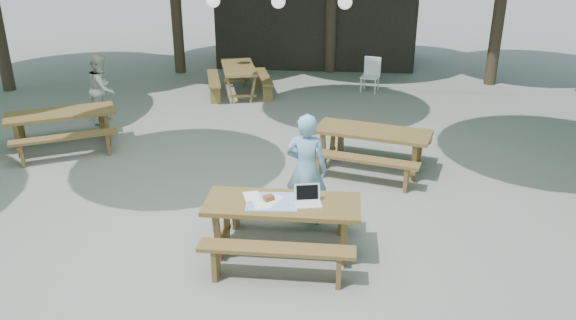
# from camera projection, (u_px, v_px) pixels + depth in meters

# --- Properties ---
(ground) EXTENTS (80.00, 80.00, 0.00)m
(ground) POSITION_uv_depth(u_px,v_px,m) (247.00, 202.00, 8.86)
(ground) COLOR slate
(ground) RESTS_ON ground
(pavilion) EXTENTS (6.00, 3.00, 2.80)m
(pavilion) POSITION_uv_depth(u_px,v_px,m) (317.00, 17.00, 17.94)
(pavilion) COLOR black
(pavilion) RESTS_ON ground
(main_picnic_table) EXTENTS (2.00, 1.58, 0.75)m
(main_picnic_table) POSITION_uv_depth(u_px,v_px,m) (283.00, 227.00, 7.32)
(main_picnic_table) COLOR #4F3A1C
(main_picnic_table) RESTS_ON ground
(picnic_table_nw) EXTENTS (2.43, 2.30, 0.75)m
(picnic_table_nw) POSITION_uv_depth(u_px,v_px,m) (63.00, 130.00, 10.90)
(picnic_table_nw) COLOR #4F3A1C
(picnic_table_nw) RESTS_ON ground
(picnic_table_ne) EXTENTS (2.25, 2.03, 0.75)m
(picnic_table_ne) POSITION_uv_depth(u_px,v_px,m) (371.00, 149.00, 9.92)
(picnic_table_ne) COLOR #4F3A1C
(picnic_table_ne) RESTS_ON ground
(picnic_table_far_w) EXTENTS (2.02, 2.25, 0.75)m
(picnic_table_far_w) POSITION_uv_depth(u_px,v_px,m) (239.00, 80.00, 14.53)
(picnic_table_far_w) COLOR #4F3A1C
(picnic_table_far_w) RESTS_ON ground
(woman) EXTENTS (0.65, 0.47, 1.65)m
(woman) POSITION_uv_depth(u_px,v_px,m) (306.00, 169.00, 7.98)
(woman) COLOR #78B0DC
(woman) RESTS_ON ground
(second_person) EXTENTS (0.68, 0.82, 1.52)m
(second_person) POSITION_uv_depth(u_px,v_px,m) (102.00, 89.00, 12.30)
(second_person) COLOR silver
(second_person) RESTS_ON ground
(plastic_chair) EXTENTS (0.54, 0.54, 0.90)m
(plastic_chair) POSITION_uv_depth(u_px,v_px,m) (370.00, 82.00, 14.85)
(plastic_chair) COLOR white
(plastic_chair) RESTS_ON ground
(laptop) EXTENTS (0.38, 0.32, 0.24)m
(laptop) POSITION_uv_depth(u_px,v_px,m) (308.00, 199.00, 7.14)
(laptop) COLOR white
(laptop) RESTS_ON main_picnic_table
(tabletop_clutter) EXTENTS (0.77, 0.59, 0.08)m
(tabletop_clutter) POSITION_uv_depth(u_px,v_px,m) (271.00, 201.00, 7.20)
(tabletop_clutter) COLOR #3868C1
(tabletop_clutter) RESTS_ON main_picnic_table
(paper_lanterns) EXTENTS (9.00, 0.34, 0.38)m
(paper_lanterns) POSITION_uv_depth(u_px,v_px,m) (279.00, 1.00, 13.49)
(paper_lanterns) COLOR black
(paper_lanterns) RESTS_ON ground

